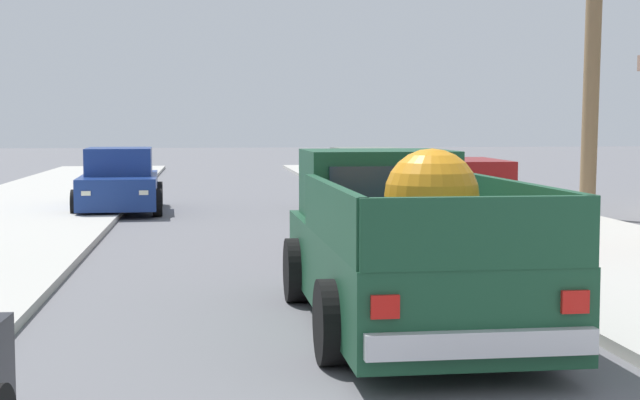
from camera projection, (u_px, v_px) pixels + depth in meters
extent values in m
cube|color=#B2AFA8|center=(572.00, 246.00, 15.60)|extent=(4.78, 60.00, 0.12)
cube|color=silver|center=(515.00, 248.00, 15.48)|extent=(0.16, 60.00, 0.10)
cube|color=#19472D|center=(406.00, 270.00, 9.64)|extent=(1.97, 5.12, 0.80)
cube|color=#19472D|center=(377.00, 183.00, 11.15)|extent=(1.73, 1.52, 0.80)
cube|color=#283342|center=(390.00, 186.00, 10.40)|extent=(1.38, 0.07, 0.44)
cube|color=#283342|center=(366.00, 178.00, 11.90)|extent=(1.46, 0.07, 0.48)
cube|color=#19472D|center=(331.00, 214.00, 8.61)|extent=(0.13, 3.30, 0.56)
cube|color=#19472D|center=(520.00, 211.00, 8.85)|extent=(0.13, 3.30, 0.56)
cube|color=#19472D|center=(480.00, 233.00, 7.10)|extent=(1.88, 0.12, 0.56)
cube|color=silver|center=(482.00, 344.00, 7.08)|extent=(1.83, 0.14, 0.20)
cylinder|color=black|center=(297.00, 270.00, 11.04)|extent=(0.27, 0.76, 0.76)
cylinder|color=black|center=(457.00, 267.00, 11.30)|extent=(0.27, 0.76, 0.76)
cylinder|color=black|center=(332.00, 322.00, 8.14)|extent=(0.27, 0.76, 0.76)
cylinder|color=black|center=(547.00, 316.00, 8.40)|extent=(0.27, 0.76, 0.76)
cube|color=red|center=(385.00, 307.00, 6.99)|extent=(0.22, 0.04, 0.18)
cube|color=red|center=(575.00, 302.00, 7.18)|extent=(0.22, 0.04, 0.18)
sphere|color=orange|center=(431.00, 196.00, 8.66)|extent=(0.89, 0.89, 0.89)
cube|color=navy|center=(120.00, 190.00, 22.33)|extent=(1.93, 4.27, 0.72)
cube|color=navy|center=(119.00, 161.00, 22.37)|extent=(1.61, 2.16, 0.64)
cube|color=#283342|center=(117.00, 164.00, 21.42)|extent=(1.37, 0.14, 0.52)
cube|color=#283342|center=(121.00, 160.00, 23.33)|extent=(1.34, 0.14, 0.50)
cylinder|color=black|center=(157.00, 202.00, 21.21)|extent=(0.25, 0.65, 0.64)
cylinder|color=black|center=(76.00, 204.00, 20.92)|extent=(0.25, 0.65, 0.64)
cylinder|color=black|center=(158.00, 194.00, 23.77)|extent=(0.25, 0.65, 0.64)
cylinder|color=black|center=(86.00, 195.00, 23.48)|extent=(0.25, 0.65, 0.64)
cube|color=red|center=(148.00, 180.00, 24.50)|extent=(0.20, 0.05, 0.12)
cube|color=white|center=(144.00, 193.00, 20.35)|extent=(0.20, 0.05, 0.10)
cube|color=red|center=(99.00, 180.00, 24.29)|extent=(0.20, 0.05, 0.12)
cube|color=white|center=(86.00, 193.00, 20.15)|extent=(0.20, 0.05, 0.10)
cube|color=slate|center=(368.00, 189.00, 22.41)|extent=(1.95, 4.28, 0.72)
cube|color=slate|center=(369.00, 161.00, 22.25)|extent=(1.62, 2.17, 0.64)
cube|color=#283342|center=(361.00, 161.00, 23.21)|extent=(1.37, 0.14, 0.52)
cube|color=#283342|center=(379.00, 164.00, 21.30)|extent=(1.34, 0.14, 0.50)
cylinder|color=black|center=(322.00, 195.00, 23.55)|extent=(0.25, 0.65, 0.64)
cylinder|color=black|center=(391.00, 194.00, 23.86)|extent=(0.25, 0.65, 0.64)
cylinder|color=black|center=(342.00, 203.00, 21.00)|extent=(0.25, 0.65, 0.64)
cylinder|color=black|center=(419.00, 202.00, 21.30)|extent=(0.25, 0.65, 0.64)
cube|color=red|center=(361.00, 191.00, 20.22)|extent=(0.20, 0.05, 0.12)
cube|color=white|center=(328.00, 181.00, 24.37)|extent=(0.20, 0.05, 0.10)
cube|color=red|center=(418.00, 191.00, 20.43)|extent=(0.20, 0.05, 0.12)
cube|color=white|center=(374.00, 181.00, 24.58)|extent=(0.20, 0.05, 0.10)
cube|color=maroon|center=(452.00, 220.00, 15.30)|extent=(1.94, 4.27, 0.72)
cube|color=maroon|center=(453.00, 179.00, 15.14)|extent=(1.61, 2.16, 0.64)
cube|color=#283342|center=(441.00, 177.00, 16.11)|extent=(1.37, 0.14, 0.52)
cube|color=#283342|center=(467.00, 184.00, 14.18)|extent=(1.34, 0.14, 0.50)
cylinder|color=black|center=(385.00, 225.00, 16.54)|extent=(0.25, 0.65, 0.64)
cylinder|color=black|center=(485.00, 224.00, 16.68)|extent=(0.25, 0.65, 0.64)
cylinder|color=black|center=(411.00, 244.00, 13.95)|extent=(0.25, 0.65, 0.64)
cylinder|color=black|center=(529.00, 242.00, 14.09)|extent=(0.25, 0.65, 0.64)
cube|color=red|center=(440.00, 228.00, 13.14)|extent=(0.20, 0.05, 0.12)
cube|color=white|center=(394.00, 205.00, 17.34)|extent=(0.20, 0.05, 0.10)
cube|color=red|center=(528.00, 227.00, 13.24)|extent=(0.20, 0.05, 0.12)
cube|color=white|center=(459.00, 204.00, 17.44)|extent=(0.20, 0.05, 0.10)
cylinder|color=brown|center=(593.00, 43.00, 20.37)|extent=(0.35, 0.56, 7.77)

